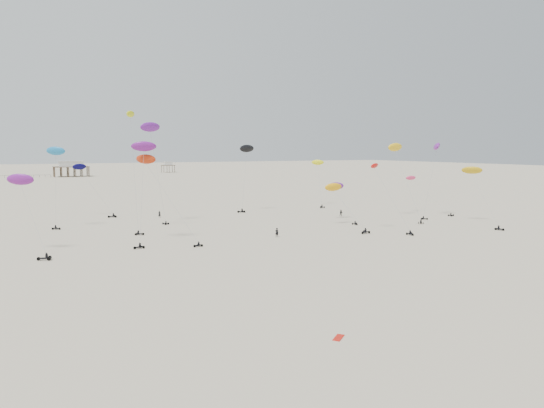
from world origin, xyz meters
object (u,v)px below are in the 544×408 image
rig_0 (339,192)px  rig_8 (143,166)px  rig_4 (477,180)px  pavilion_main (71,170)px  spectator_0 (277,237)px  pavilion_small (168,168)px

rig_0 → rig_8: (-50.40, -10.49, 7.50)m
rig_0 → rig_4: bearing=153.4°
rig_8 → rig_0: bearing=-98.7°
pavilion_main → rig_8: bearing=-92.9°
rig_4 → spectator_0: size_ratio=8.13×
pavilion_small → rig_8: rig_8 is taller
pavilion_main → rig_4: rig_4 is taller
rig_0 → spectator_0: rig_0 is taller
rig_0 → pavilion_small: bearing=-87.9°
rig_8 → spectator_0: 29.53m
pavilion_main → rig_4: (63.79, -262.64, 5.91)m
rig_4 → rig_8: 77.29m
spectator_0 → pavilion_main: bearing=-73.3°
rig_0 → rig_4: rig_4 is taller
pavilion_small → rig_8: (-82.94, -284.36, 10.97)m
pavilion_main → rig_4: bearing=-76.3°
rig_4 → rig_0: bearing=-43.9°
rig_0 → spectator_0: bearing=40.9°
pavilion_main → pavilion_small: size_ratio=2.33×
rig_0 → spectator_0: 30.48m
rig_8 → spectator_0: bearing=-122.2°
rig_4 → pavilion_main: bearing=-84.7°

